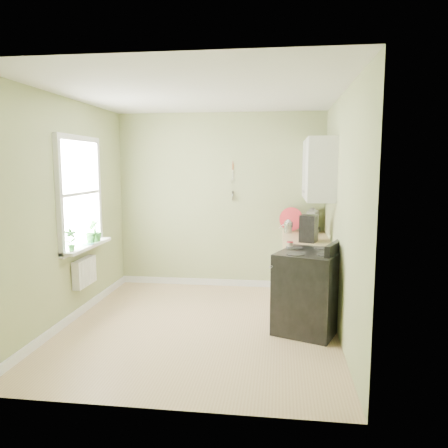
# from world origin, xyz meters

# --- Properties ---
(floor) EXTENTS (3.20, 3.60, 0.02)m
(floor) POSITION_xyz_m (0.00, 0.00, -0.01)
(floor) COLOR tan
(floor) RESTS_ON ground
(ceiling) EXTENTS (3.20, 3.60, 0.02)m
(ceiling) POSITION_xyz_m (0.00, 0.00, 2.71)
(ceiling) COLOR white
(ceiling) RESTS_ON wall_back
(wall_back) EXTENTS (3.20, 0.02, 2.70)m
(wall_back) POSITION_xyz_m (0.00, 1.81, 1.35)
(wall_back) COLOR tan
(wall_back) RESTS_ON floor
(wall_left) EXTENTS (0.02, 3.60, 2.70)m
(wall_left) POSITION_xyz_m (-1.61, 0.00, 1.35)
(wall_left) COLOR tan
(wall_left) RESTS_ON floor
(wall_right) EXTENTS (0.02, 3.60, 2.70)m
(wall_right) POSITION_xyz_m (1.61, 0.00, 1.35)
(wall_right) COLOR tan
(wall_right) RESTS_ON floor
(base_cabinets) EXTENTS (0.60, 1.60, 0.87)m
(base_cabinets) POSITION_xyz_m (1.30, 1.00, 0.43)
(base_cabinets) COLOR white
(base_cabinets) RESTS_ON floor
(countertop) EXTENTS (0.64, 1.60, 0.04)m
(countertop) POSITION_xyz_m (1.29, 1.00, 0.89)
(countertop) COLOR #DDBC87
(countertop) RESTS_ON base_cabinets
(upper_cabinets) EXTENTS (0.35, 1.40, 0.80)m
(upper_cabinets) POSITION_xyz_m (1.43, 1.10, 1.85)
(upper_cabinets) COLOR white
(upper_cabinets) RESTS_ON wall_right
(window) EXTENTS (0.06, 1.14, 1.44)m
(window) POSITION_xyz_m (-1.58, 0.30, 1.55)
(window) COLOR white
(window) RESTS_ON wall_left
(window_sill) EXTENTS (0.18, 1.14, 0.04)m
(window_sill) POSITION_xyz_m (-1.51, 0.30, 0.88)
(window_sill) COLOR white
(window_sill) RESTS_ON wall_left
(radiator) EXTENTS (0.12, 0.50, 0.35)m
(radiator) POSITION_xyz_m (-1.54, 0.25, 0.55)
(radiator) COLOR white
(radiator) RESTS_ON wall_left
(wall_utensils) EXTENTS (0.02, 0.14, 0.58)m
(wall_utensils) POSITION_xyz_m (0.20, 1.78, 1.56)
(wall_utensils) COLOR #DDBC87
(wall_utensils) RESTS_ON wall_back
(stove) EXTENTS (0.91, 0.94, 1.05)m
(stove) POSITION_xyz_m (1.28, 0.05, 0.47)
(stove) COLOR black
(stove) RESTS_ON floor
(stand_mixer) EXTENTS (0.25, 0.33, 0.36)m
(stand_mixer) POSITION_xyz_m (1.41, 1.62, 1.06)
(stand_mixer) COLOR #B2B2B7
(stand_mixer) RESTS_ON countertop
(kettle) EXTENTS (0.20, 0.12, 0.20)m
(kettle) POSITION_xyz_m (1.05, 1.51, 1.01)
(kettle) COLOR silver
(kettle) RESTS_ON countertop
(coffee_maker) EXTENTS (0.26, 0.27, 0.35)m
(coffee_maker) POSITION_xyz_m (1.30, 0.80, 1.08)
(coffee_maker) COLOR black
(coffee_maker) RESTS_ON countertop
(red_tray) EXTENTS (0.37, 0.15, 0.36)m
(red_tray) POSITION_xyz_m (1.10, 1.72, 1.09)
(red_tray) COLOR #BB2731
(red_tray) RESTS_ON countertop
(jar) EXTENTS (0.08, 0.08, 0.09)m
(jar) POSITION_xyz_m (1.06, 0.30, 0.95)
(jar) COLOR tan
(jar) RESTS_ON countertop
(plant_a) EXTENTS (0.17, 0.17, 0.27)m
(plant_a) POSITION_xyz_m (-1.50, -0.15, 1.04)
(plant_a) COLOR #338032
(plant_a) RESTS_ON window_sill
(plant_b) EXTENTS (0.17, 0.20, 0.30)m
(plant_b) POSITION_xyz_m (-1.50, 0.40, 1.05)
(plant_b) COLOR #338032
(plant_b) RESTS_ON window_sill
(plant_c) EXTENTS (0.18, 0.18, 0.28)m
(plant_c) POSITION_xyz_m (-1.50, 0.54, 1.04)
(plant_c) COLOR #338032
(plant_c) RESTS_ON window_sill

